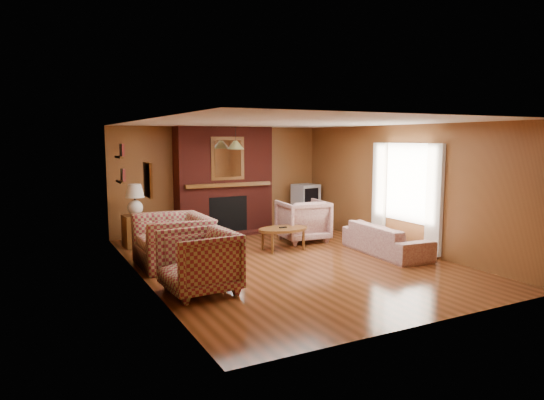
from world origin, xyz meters
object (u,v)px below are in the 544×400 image
plaid_armchair (199,262)px  side_table (136,231)px  table_lamp (135,198)px  tv_stand (305,215)px  coffee_table (283,230)px  fireplace (224,181)px  floral_sofa (386,239)px  floral_armchair (303,221)px  crt_tv (306,194)px  plaid_loveseat (173,241)px

plaid_armchair → side_table: size_ratio=1.55×
table_lamp → tv_stand: 4.22m
coffee_table → fireplace: bearing=99.1°
floral_sofa → tv_stand: floral_sofa is taller
plaid_armchair → side_table: 3.40m
floral_sofa → floral_armchair: (-0.79, 1.69, 0.16)m
floral_sofa → coffee_table: floral_sofa is taller
side_table → crt_tv: crt_tv is taller
tv_stand → plaid_loveseat: bearing=-151.6°
coffee_table → tv_stand: 2.61m
floral_armchair → table_lamp: 3.43m
crt_tv → coffee_table: bearing=-131.0°
table_lamp → crt_tv: bearing=4.7°
crt_tv → table_lamp: bearing=-175.3°
plaid_armchair → floral_sofa: plaid_armchair is taller
plaid_loveseat → floral_armchair: bearing=102.9°
table_lamp → floral_armchair: bearing=-18.7°
tv_stand → fireplace: bearing=174.6°
plaid_armchair → crt_tv: bearing=129.7°
plaid_loveseat → side_table: 1.80m
fireplace → coffee_table: size_ratio=2.38×
side_table → crt_tv: (4.15, 0.34, 0.47)m
plaid_loveseat → coffee_table: (2.20, 0.16, -0.04)m
floral_sofa → side_table: (-4.00, 2.78, 0.04)m
plaid_loveseat → fireplace: bearing=141.1°
tv_stand → coffee_table: bearing=-131.1°
crt_tv → plaid_armchair: bearing=-136.9°
side_table → floral_armchair: bearing=-18.7°
plaid_loveseat → tv_stand: 4.45m
plaid_armchair → tv_stand: (4.00, 3.74, -0.17)m
floral_armchair → side_table: size_ratio=1.52×
tv_stand → crt_tv: 0.52m
plaid_armchair → floral_armchair: bearing=123.7°
plaid_loveseat → floral_sofa: (3.75, -1.00, -0.15)m
side_table → tv_stand: size_ratio=1.16×
fireplace → side_table: size_ratio=3.82×
floral_sofa → table_lamp: (-4.00, 2.78, 0.70)m
floral_armchair → plaid_loveseat: bearing=19.6°
plaid_loveseat → tv_stand: bearing=118.4°
floral_sofa → coffee_table: bearing=57.4°
floral_sofa → crt_tv: crt_tv is taller
floral_sofa → floral_armchair: floral_armchair is taller
coffee_table → table_lamp: table_lamp is taller
side_table → plaid_armchair: bearing=-87.5°
floral_armchair → coffee_table: 0.93m
plaid_armchair → floral_sofa: 3.90m
side_table → tv_stand: side_table is taller
plaid_loveseat → coffee_table: plaid_loveseat is taller
table_lamp → crt_tv: 4.17m
plaid_loveseat → plaid_armchair: plaid_armchair is taller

